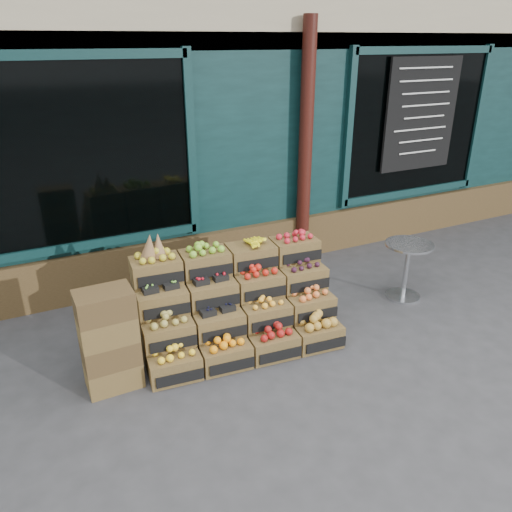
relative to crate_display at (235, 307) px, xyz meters
name	(u,v)px	position (x,y,z in m)	size (l,w,h in m)	color
ground	(305,354)	(0.50, -0.57, -0.38)	(60.00, 60.00, 0.00)	#363638
shop_facade	(149,73)	(0.51, 4.54, 2.02)	(12.00, 6.24, 4.80)	#0C2A2A
crate_display	(235,307)	(0.00, 0.00, 0.00)	(2.06, 1.14, 1.24)	brown
spare_crates	(109,340)	(-1.31, -0.20, 0.10)	(0.49, 0.34, 0.96)	brown
bistro_table	(407,264)	(2.23, -0.06, 0.06)	(0.57, 0.57, 0.71)	#ABAEB2
shopkeeper	(85,202)	(-1.05, 2.35, 0.62)	(0.73, 0.48, 2.01)	#1C631F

